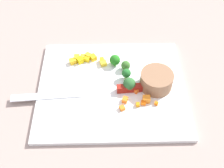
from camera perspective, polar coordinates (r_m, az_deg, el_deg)
ground_plane at (r=0.81m, az=-0.00°, el=-1.00°), size 4.00×4.00×0.00m
cutting_board at (r=0.80m, az=-0.00°, el=-0.73°), size 0.41×0.35×0.01m
prep_bowl at (r=0.79m, az=8.93°, el=0.76°), size 0.09×0.09×0.05m
chef_knife at (r=0.78m, az=-1.93°, el=-1.36°), size 0.37×0.05×0.02m
carrot_dice_0 at (r=0.77m, az=8.90°, el=-3.88°), size 0.01×0.01×0.01m
carrot_dice_1 at (r=0.75m, az=2.05°, el=-4.84°), size 0.02×0.02×0.01m
carrot_dice_2 at (r=0.76m, az=5.20°, el=-4.16°), size 0.01×0.01×0.01m
carrot_dice_3 at (r=0.76m, az=2.64°, el=-3.20°), size 0.02×0.02×0.01m
carrot_dice_4 at (r=0.76m, az=6.33°, el=-3.79°), size 0.01×0.01×0.01m
carrot_dice_5 at (r=0.76m, az=6.93°, el=-3.04°), size 0.02×0.02×0.02m
carrot_dice_6 at (r=0.78m, az=4.94°, el=-1.33°), size 0.02×0.02×0.01m
pepper_dice_0 at (r=0.87m, az=-3.83°, el=5.34°), size 0.02×0.03×0.01m
pepper_dice_1 at (r=0.87m, az=-5.93°, el=5.40°), size 0.01×0.02×0.01m
pepper_dice_2 at (r=0.86m, az=-7.90°, el=4.56°), size 0.02×0.02×0.01m
pepper_dice_3 at (r=0.85m, az=-1.74°, el=4.21°), size 0.02×0.02×0.01m
pepper_dice_4 at (r=0.87m, az=-7.07°, el=5.24°), size 0.02×0.02×0.02m
pepper_dice_5 at (r=0.86m, az=-2.04°, el=4.81°), size 0.01×0.02×0.01m
pepper_dice_6 at (r=0.86m, az=-5.05°, el=4.99°), size 0.02×0.02×0.01m
pepper_dice_7 at (r=0.87m, az=-4.81°, el=5.69°), size 0.02×0.02×0.02m
pepper_dice_8 at (r=0.86m, az=-6.44°, el=4.77°), size 0.02×0.02×0.02m
broccoli_floret_0 at (r=0.78m, az=3.50°, el=0.01°), size 0.04×0.04×0.04m
broccoli_floret_1 at (r=0.83m, az=2.77°, el=3.75°), size 0.03×0.03×0.03m
broccoli_floret_2 at (r=0.80m, az=2.89°, el=2.15°), size 0.03×0.03×0.04m
broccoli_floret_3 at (r=0.84m, az=0.58°, el=4.84°), size 0.03×0.03×0.03m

